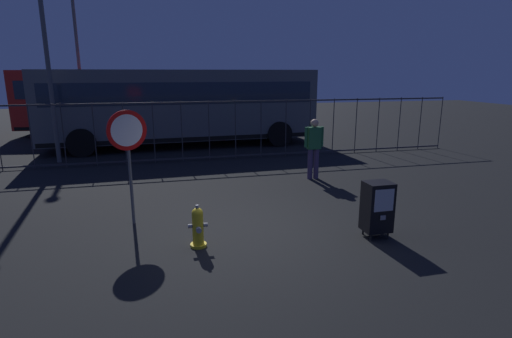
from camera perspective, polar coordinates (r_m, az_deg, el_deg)
ground_plane at (r=7.59m, az=0.01°, el=-8.83°), size 60.00×60.00×0.00m
fire_hydrant at (r=6.90m, az=-8.29°, el=-8.22°), size 0.33×0.32×0.75m
newspaper_box_primary at (r=7.48m, az=16.92°, el=-5.16°), size 0.48×0.42×1.02m
stop_sign at (r=7.89m, az=-17.81°, el=3.49°), size 0.71×0.31×2.23m
pedestrian at (r=11.12m, az=8.25°, el=3.36°), size 0.55×0.22×1.67m
fence_barrier at (r=13.50m, az=-6.71°, el=5.51°), size 18.03×0.04×2.00m
bus_near at (r=16.34m, az=-10.49°, el=9.22°), size 10.58×3.06×3.00m
bus_far at (r=20.33m, az=-16.78°, el=9.69°), size 10.75×3.95×3.00m
street_light_near_left at (r=14.53m, az=-27.82°, el=15.42°), size 0.32×0.32×6.38m
street_light_near_right at (r=20.43m, az=-24.36°, el=17.52°), size 0.32×0.32×8.24m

